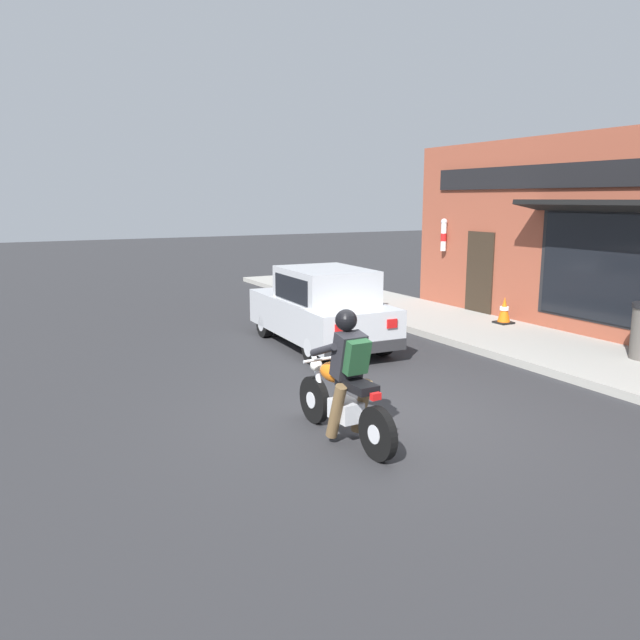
{
  "coord_description": "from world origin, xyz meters",
  "views": [
    {
      "loc": [
        -4.33,
        -6.65,
        2.89
      ],
      "look_at": [
        0.37,
        2.08,
        0.95
      ],
      "focal_mm": 35.0,
      "sensor_mm": 36.0,
      "label": 1
    }
  ],
  "objects_px": {
    "motorcycle_with_rider": "(345,387)",
    "traffic_cone": "(504,311)",
    "car_hatchback": "(321,308)",
    "fire_hydrant": "(376,292)"
  },
  "relations": [
    {
      "from": "motorcycle_with_rider",
      "to": "car_hatchback",
      "type": "height_order",
      "value": "motorcycle_with_rider"
    },
    {
      "from": "car_hatchback",
      "to": "traffic_cone",
      "type": "relative_size",
      "value": 6.42
    },
    {
      "from": "traffic_cone",
      "to": "fire_hydrant",
      "type": "relative_size",
      "value": 0.68
    },
    {
      "from": "traffic_cone",
      "to": "fire_hydrant",
      "type": "bearing_deg",
      "value": 116.63
    },
    {
      "from": "car_hatchback",
      "to": "fire_hydrant",
      "type": "relative_size",
      "value": 4.38
    },
    {
      "from": "motorcycle_with_rider",
      "to": "fire_hydrant",
      "type": "height_order",
      "value": "motorcycle_with_rider"
    },
    {
      "from": "motorcycle_with_rider",
      "to": "traffic_cone",
      "type": "distance_m",
      "value": 7.56
    },
    {
      "from": "car_hatchback",
      "to": "traffic_cone",
      "type": "bearing_deg",
      "value": -6.81
    },
    {
      "from": "motorcycle_with_rider",
      "to": "traffic_cone",
      "type": "height_order",
      "value": "motorcycle_with_rider"
    },
    {
      "from": "car_hatchback",
      "to": "fire_hydrant",
      "type": "bearing_deg",
      "value": 40.07
    }
  ]
}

